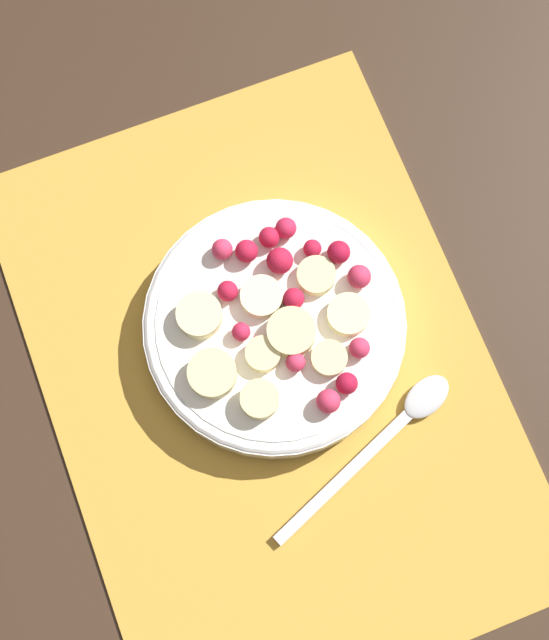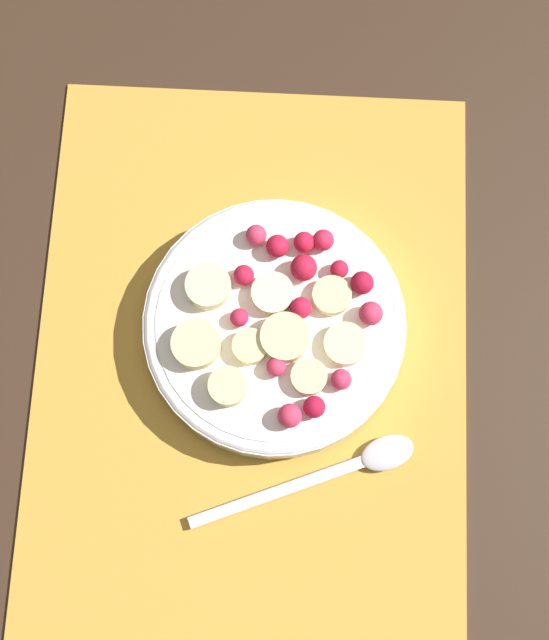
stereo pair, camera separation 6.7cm
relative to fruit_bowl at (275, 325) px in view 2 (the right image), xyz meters
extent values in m
plane|color=#382619|center=(0.03, -0.02, -0.02)|extent=(3.00, 3.00, 0.00)
cube|color=gold|center=(0.03, -0.02, -0.02)|extent=(0.48, 0.34, 0.01)
cylinder|color=white|center=(0.00, 0.00, -0.01)|extent=(0.20, 0.20, 0.03)
torus|color=white|center=(0.00, 0.00, 0.00)|extent=(0.20, 0.20, 0.01)
cylinder|color=white|center=(0.00, 0.00, 0.01)|extent=(0.18, 0.18, 0.00)
cylinder|color=#F4EAB7|center=(-0.02, 0.00, 0.02)|extent=(0.05, 0.05, 0.01)
cylinder|color=beige|center=(0.02, 0.05, 0.02)|extent=(0.03, 0.03, 0.01)
cylinder|color=beige|center=(0.04, 0.03, 0.02)|extent=(0.04, 0.04, 0.01)
cylinder|color=beige|center=(0.02, -0.02, 0.02)|extent=(0.04, 0.04, 0.01)
cylinder|color=beige|center=(0.02, -0.06, 0.02)|extent=(0.05, 0.05, 0.01)
cylinder|color=beige|center=(-0.02, -0.05, 0.02)|extent=(0.05, 0.05, 0.01)
cylinder|color=beige|center=(0.05, -0.03, 0.02)|extent=(0.03, 0.03, 0.01)
cylinder|color=beige|center=(0.01, 0.01, 0.02)|extent=(0.05, 0.05, 0.01)
cylinder|color=beige|center=(-0.02, 0.04, 0.02)|extent=(0.04, 0.04, 0.01)
sphere|color=#B21433|center=(0.06, 0.03, 0.02)|extent=(0.02, 0.02, 0.02)
sphere|color=#DB3356|center=(0.04, 0.05, 0.02)|extent=(0.02, 0.02, 0.02)
sphere|color=red|center=(-0.06, 0.02, 0.02)|extent=(0.02, 0.02, 0.02)
sphere|color=red|center=(-0.04, 0.02, 0.02)|extent=(0.02, 0.02, 0.02)
sphere|color=#DB3356|center=(0.07, 0.01, 0.02)|extent=(0.02, 0.02, 0.02)
sphere|color=red|center=(-0.03, -0.03, 0.02)|extent=(0.02, 0.02, 0.02)
sphere|color=red|center=(-0.01, 0.02, 0.02)|extent=(0.02, 0.02, 0.02)
sphere|color=#D12347|center=(-0.06, 0.03, 0.02)|extent=(0.02, 0.02, 0.02)
sphere|color=#D12347|center=(0.00, -0.03, 0.02)|extent=(0.01, 0.01, 0.01)
sphere|color=red|center=(-0.06, 0.00, 0.02)|extent=(0.02, 0.02, 0.02)
sphere|color=#DB3356|center=(-0.07, -0.02, 0.02)|extent=(0.02, 0.02, 0.02)
sphere|color=#DB3356|center=(-0.01, 0.07, 0.02)|extent=(0.02, 0.02, 0.02)
sphere|color=red|center=(-0.04, 0.05, 0.02)|extent=(0.01, 0.01, 0.01)
sphere|color=#DB3356|center=(0.04, 0.00, 0.02)|extent=(0.01, 0.01, 0.01)
sphere|color=#B21433|center=(-0.03, 0.06, 0.02)|extent=(0.02, 0.02, 0.02)
cube|color=silver|center=(0.13, 0.01, -0.02)|extent=(0.06, 0.13, 0.00)
ellipsoid|color=silver|center=(0.09, 0.09, -0.01)|extent=(0.04, 0.05, 0.01)
camera|label=1|loc=(0.15, -0.06, 0.67)|focal=50.00mm
camera|label=2|loc=(0.16, 0.01, 0.67)|focal=50.00mm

